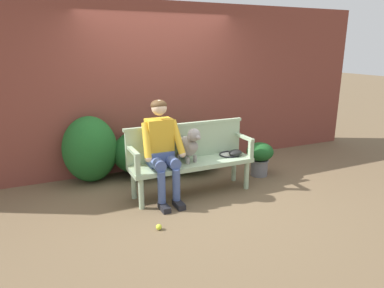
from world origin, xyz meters
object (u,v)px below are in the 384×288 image
(tennis_racket, at_px, (229,154))
(baseball_glove, at_px, (235,153))
(potted_plant, at_px, (260,156))
(tennis_ball, at_px, (159,227))
(person_seated, at_px, (162,146))
(garden_bench, at_px, (192,166))
(dog_on_bench, at_px, (188,145))

(tennis_racket, relative_size, baseball_glove, 2.64)
(baseball_glove, distance_m, potted_plant, 0.66)
(baseball_glove, bearing_deg, tennis_ball, -175.23)
(tennis_racket, relative_size, potted_plant, 1.09)
(person_seated, relative_size, tennis_ball, 20.26)
(tennis_racket, bearing_deg, tennis_ball, -148.81)
(garden_bench, xyz_separation_m, tennis_ball, (-0.76, -0.77, -0.37))
(tennis_racket, bearing_deg, dog_on_bench, -175.16)
(garden_bench, xyz_separation_m, potted_plant, (1.27, 0.20, -0.08))
(potted_plant, bearing_deg, tennis_ball, -154.49)
(tennis_racket, distance_m, baseball_glove, 0.11)
(dog_on_bench, height_order, tennis_racket, dog_on_bench)
(baseball_glove, relative_size, potted_plant, 0.41)
(tennis_ball, height_order, potted_plant, potted_plant)
(garden_bench, height_order, dog_on_bench, dog_on_bench)
(dog_on_bench, bearing_deg, garden_bench, -14.00)
(person_seated, distance_m, potted_plant, 1.77)
(baseball_glove, bearing_deg, tennis_racket, 98.54)
(garden_bench, relative_size, potted_plant, 3.22)
(person_seated, height_order, tennis_racket, person_seated)
(baseball_glove, height_order, tennis_ball, baseball_glove)
(dog_on_bench, distance_m, tennis_ball, 1.26)
(person_seated, height_order, baseball_glove, person_seated)
(potted_plant, bearing_deg, baseball_glove, -159.37)
(garden_bench, distance_m, person_seated, 0.55)
(tennis_racket, xyz_separation_m, potted_plant, (0.65, 0.13, -0.16))
(tennis_racket, bearing_deg, potted_plant, 11.51)
(dog_on_bench, bearing_deg, tennis_racket, 4.84)
(potted_plant, bearing_deg, tennis_racket, -168.49)
(person_seated, relative_size, baseball_glove, 6.08)
(tennis_racket, distance_m, tennis_ball, 1.68)
(garden_bench, xyz_separation_m, person_seated, (-0.44, -0.01, 0.33))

